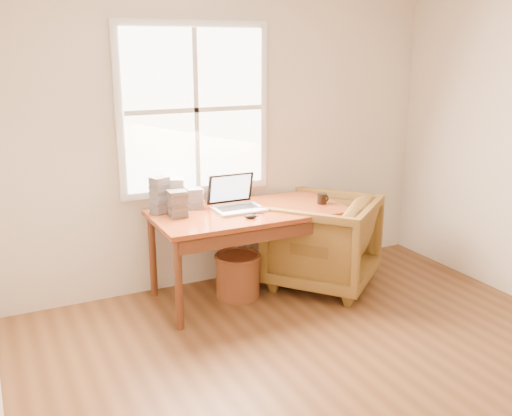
{
  "coord_description": "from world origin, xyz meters",
  "views": [
    {
      "loc": [
        -1.95,
        -2.29,
        2.04
      ],
      "look_at": [
        -0.01,
        1.65,
        0.81
      ],
      "focal_mm": 40.0,
      "sensor_mm": 36.0,
      "label": 1
    }
  ],
  "objects": [
    {
      "name": "cd_stack_d",
      "position": [
        -0.38,
        2.06,
        0.83
      ],
      "size": [
        0.15,
        0.14,
        0.17
      ],
      "primitive_type": "cube",
      "rotation": [
        0.0,
        0.0,
        -0.18
      ],
      "color": "silver",
      "rests_on": "desk"
    },
    {
      "name": "laptop",
      "position": [
        -0.08,
        1.82,
        0.89
      ],
      "size": [
        0.38,
        0.4,
        0.28
      ],
      "primitive_type": null,
      "rotation": [
        0.0,
        0.0,
        -0.01
      ],
      "color": "silver",
      "rests_on": "desk"
    },
    {
      "name": "armchair",
      "position": [
        0.66,
        1.71,
        0.4
      ],
      "size": [
        1.22,
        1.23,
        0.8
      ],
      "primitive_type": "imported",
      "rotation": [
        0.0,
        0.0,
        3.83
      ],
      "color": "brown",
      "rests_on": "room_shell"
    },
    {
      "name": "cd_stack_b",
      "position": [
        -0.58,
        1.89,
        0.86
      ],
      "size": [
        0.15,
        0.13,
        0.21
      ],
      "primitive_type": "cube",
      "rotation": [
        0.0,
        0.0,
        -0.06
      ],
      "color": "#29292F",
      "rests_on": "desk"
    },
    {
      "name": "desk",
      "position": [
        0.0,
        1.8,
        0.73
      ],
      "size": [
        1.6,
        0.8,
        0.04
      ],
      "primitive_type": "cube",
      "color": "brown",
      "rests_on": "room_shell"
    },
    {
      "name": "mouse",
      "position": [
        -0.09,
        1.58,
        0.77
      ],
      "size": [
        0.11,
        0.09,
        0.03
      ],
      "primitive_type": "ellipsoid",
      "rotation": [
        0.0,
        0.0,
        -0.42
      ],
      "color": "black",
      "rests_on": "desk"
    },
    {
      "name": "cd_stack_a",
      "position": [
        -0.54,
        2.06,
        0.88
      ],
      "size": [
        0.17,
        0.16,
        0.27
      ],
      "primitive_type": "cube",
      "rotation": [
        0.0,
        0.0,
        -0.34
      ],
      "color": "silver",
      "rests_on": "desk"
    },
    {
      "name": "wicker_stool",
      "position": [
        -0.11,
        1.8,
        0.18
      ],
      "size": [
        0.47,
        0.47,
        0.36
      ],
      "primitive_type": "cylinder",
      "rotation": [
        0.0,
        0.0,
        -0.34
      ],
      "color": "brown",
      "rests_on": "room_shell"
    },
    {
      "name": "room_shell",
      "position": [
        -0.02,
        0.16,
        1.32
      ],
      "size": [
        4.04,
        4.54,
        2.64
      ],
      "color": "brown",
      "rests_on": "ground"
    },
    {
      "name": "coffee_mug",
      "position": [
        0.65,
        1.71,
        0.8
      ],
      "size": [
        0.1,
        0.1,
        0.09
      ],
      "primitive_type": "cylinder",
      "rotation": [
        0.0,
        0.0,
        0.33
      ],
      "color": "black",
      "rests_on": "desk"
    },
    {
      "name": "cd_stack_c",
      "position": [
        -0.68,
        2.04,
        0.9
      ],
      "size": [
        0.17,
        0.16,
        0.3
      ],
      "primitive_type": "cube",
      "rotation": [
        0.0,
        0.0,
        0.38
      ],
      "color": "#92939F",
      "rests_on": "desk"
    }
  ]
}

